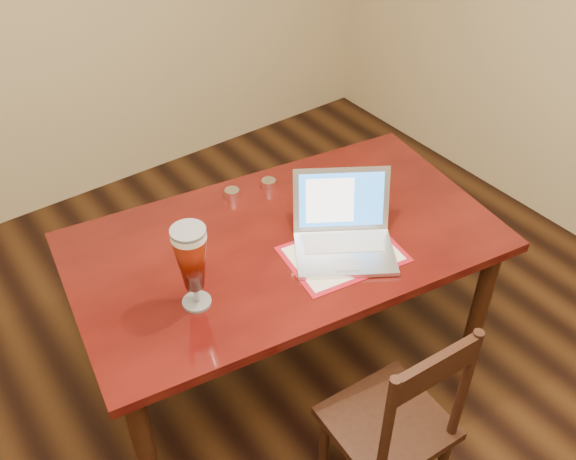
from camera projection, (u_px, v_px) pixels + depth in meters
room_shell at (337, 97)px, 1.20m from camera, size 4.51×5.01×2.71m
dining_table at (284, 256)px, 2.47m from camera, size 1.73×1.14×1.08m
dining_chair at (394, 425)px, 2.18m from camera, size 0.41×0.39×0.91m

